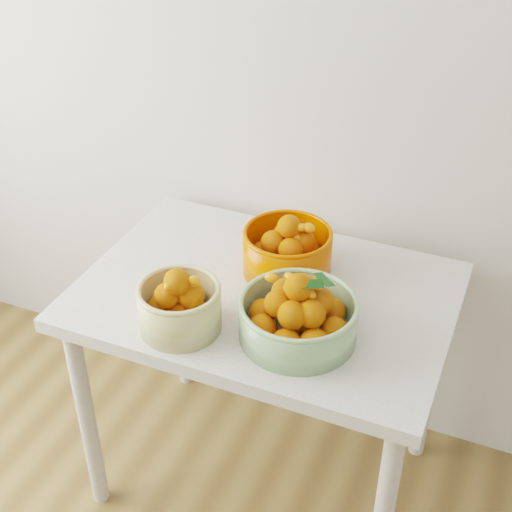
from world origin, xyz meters
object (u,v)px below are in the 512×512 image
(bowl_cream, at_px, (180,306))
(bowl_orange, at_px, (288,251))
(table, at_px, (265,318))
(bowl_green, at_px, (298,316))

(bowl_cream, bearing_deg, bowl_orange, 64.34)
(table, distance_m, bowl_green, 0.26)
(table, distance_m, bowl_orange, 0.20)
(table, bearing_deg, bowl_cream, -121.17)
(table, height_order, bowl_green, bowl_green)
(bowl_green, relative_size, bowl_orange, 1.23)
(bowl_cream, relative_size, bowl_orange, 0.94)
(bowl_orange, bearing_deg, bowl_green, -63.64)
(bowl_cream, xyz_separation_m, bowl_orange, (0.16, 0.33, 0.00))
(bowl_cream, distance_m, bowl_orange, 0.37)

